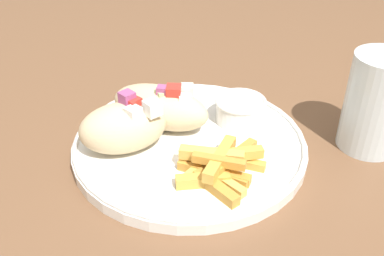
{
  "coord_description": "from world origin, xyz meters",
  "views": [
    {
      "loc": [
        0.21,
        -0.42,
        1.06
      ],
      "look_at": [
        0.0,
        -0.01,
        0.75
      ],
      "focal_mm": 42.0,
      "sensor_mm": 36.0,
      "label": 1
    }
  ],
  "objects_px": {
    "plate": "(192,144)",
    "sauce_ramekin": "(240,109)",
    "pita_sandwich_far": "(162,106)",
    "fries_pile": "(218,166)",
    "pita_sandwich_near": "(124,127)",
    "water_glass": "(375,107)"
  },
  "relations": [
    {
      "from": "pita_sandwich_near",
      "to": "pita_sandwich_far",
      "type": "height_order",
      "value": "pita_sandwich_near"
    },
    {
      "from": "plate",
      "to": "sauce_ramekin",
      "type": "xyz_separation_m",
      "value": [
        0.03,
        0.07,
        0.02
      ]
    },
    {
      "from": "plate",
      "to": "sauce_ramekin",
      "type": "relative_size",
      "value": 4.32
    },
    {
      "from": "fries_pile",
      "to": "sauce_ramekin",
      "type": "distance_m",
      "value": 0.12
    },
    {
      "from": "pita_sandwich_near",
      "to": "fries_pile",
      "type": "distance_m",
      "value": 0.12
    },
    {
      "from": "pita_sandwich_far",
      "to": "fries_pile",
      "type": "distance_m",
      "value": 0.13
    },
    {
      "from": "pita_sandwich_far",
      "to": "sauce_ramekin",
      "type": "height_order",
      "value": "pita_sandwich_far"
    },
    {
      "from": "pita_sandwich_near",
      "to": "pita_sandwich_far",
      "type": "xyz_separation_m",
      "value": [
        0.01,
        0.07,
        -0.0
      ]
    },
    {
      "from": "fries_pile",
      "to": "plate",
      "type": "bearing_deg",
      "value": 141.27
    },
    {
      "from": "pita_sandwich_far",
      "to": "fries_pile",
      "type": "height_order",
      "value": "pita_sandwich_far"
    },
    {
      "from": "sauce_ramekin",
      "to": "plate",
      "type": "bearing_deg",
      "value": -115.61
    },
    {
      "from": "plate",
      "to": "pita_sandwich_far",
      "type": "height_order",
      "value": "pita_sandwich_far"
    },
    {
      "from": "pita_sandwich_far",
      "to": "water_glass",
      "type": "height_order",
      "value": "water_glass"
    },
    {
      "from": "pita_sandwich_near",
      "to": "water_glass",
      "type": "xyz_separation_m",
      "value": [
        0.26,
        0.16,
        0.01
      ]
    },
    {
      "from": "pita_sandwich_near",
      "to": "sauce_ramekin",
      "type": "relative_size",
      "value": 1.82
    },
    {
      "from": "pita_sandwich_far",
      "to": "sauce_ramekin",
      "type": "bearing_deg",
      "value": 29.13
    },
    {
      "from": "pita_sandwich_near",
      "to": "pita_sandwich_far",
      "type": "relative_size",
      "value": 0.91
    },
    {
      "from": "plate",
      "to": "fries_pile",
      "type": "relative_size",
      "value": 2.84
    },
    {
      "from": "pita_sandwich_far",
      "to": "fries_pile",
      "type": "relative_size",
      "value": 1.32
    },
    {
      "from": "pita_sandwich_near",
      "to": "fries_pile",
      "type": "height_order",
      "value": "pita_sandwich_near"
    },
    {
      "from": "sauce_ramekin",
      "to": "fries_pile",
      "type": "bearing_deg",
      "value": -79.76
    },
    {
      "from": "water_glass",
      "to": "fries_pile",
      "type": "bearing_deg",
      "value": -130.93
    }
  ]
}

